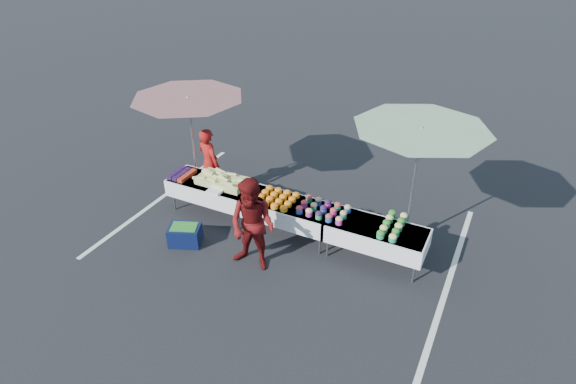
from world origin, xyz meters
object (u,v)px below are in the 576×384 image
at_px(table_left, 212,189).
at_px(umbrella_left, 189,106).
at_px(table_center, 288,210).
at_px(storage_bin, 185,235).
at_px(customer, 252,225).
at_px(table_right, 376,234).
at_px(vendor, 209,164).
at_px(umbrella_right, 420,139).

xyz_separation_m(table_left, umbrella_left, (-0.69, 0.40, 1.59)).
relative_size(table_center, storage_bin, 2.55).
bearing_deg(storage_bin, customer, -21.63).
bearing_deg(table_right, storage_bin, -161.36).
xyz_separation_m(vendor, customer, (2.09, -1.70, 0.07)).
xyz_separation_m(table_center, umbrella_left, (-2.49, 0.40, 1.59)).
height_order(table_center, umbrella_right, umbrella_right).
relative_size(umbrella_left, storage_bin, 3.72).
xyz_separation_m(vendor, storage_bin, (0.55, -1.72, -0.62)).
bearing_deg(table_left, table_center, 0.00).
xyz_separation_m(table_left, vendor, (-0.42, 0.55, 0.25)).
relative_size(table_left, table_right, 1.00).
relative_size(table_right, umbrella_right, 0.72).
bearing_deg(umbrella_left, umbrella_right, 4.90).
height_order(umbrella_left, umbrella_right, umbrella_right).
xyz_separation_m(table_center, customer, (-0.13, -1.15, 0.32)).
bearing_deg(table_center, umbrella_left, 170.87).
relative_size(table_left, storage_bin, 2.55).
relative_size(customer, storage_bin, 2.48).
xyz_separation_m(table_center, table_right, (1.80, 0.00, 0.00)).
distance_m(table_right, vendor, 4.06).
height_order(table_left, vendor, vendor).
bearing_deg(vendor, umbrella_left, 48.81).
bearing_deg(umbrella_right, table_left, -168.63).
distance_m(umbrella_left, umbrella_right, 4.69).
bearing_deg(umbrella_right, storage_bin, -152.90).
distance_m(vendor, storage_bin, 1.91).
bearing_deg(umbrella_right, customer, -139.76).
height_order(vendor, customer, customer).
distance_m(table_right, umbrella_left, 4.59).
xyz_separation_m(customer, umbrella_right, (2.31, 1.95, 1.35)).
bearing_deg(vendor, storage_bin, 127.34).
height_order(customer, umbrella_left, umbrella_left).
height_order(table_right, storage_bin, table_right).
distance_m(table_right, storage_bin, 3.68).
xyz_separation_m(table_right, umbrella_left, (-4.29, 0.40, 1.59)).
bearing_deg(customer, table_center, 83.65).
height_order(umbrella_right, storage_bin, umbrella_right).
height_order(table_center, customer, customer).
bearing_deg(umbrella_left, table_center, -9.13).
distance_m(customer, umbrella_left, 3.10).
height_order(table_left, customer, customer).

